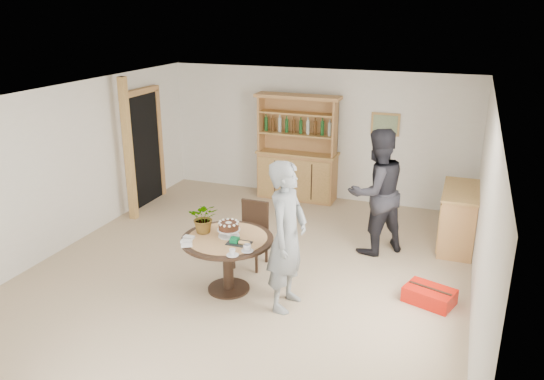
{
  "coord_description": "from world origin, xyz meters",
  "views": [
    {
      "loc": [
        2.7,
        -6.18,
        3.58
      ],
      "look_at": [
        0.14,
        0.66,
        1.05
      ],
      "focal_mm": 35.0,
      "sensor_mm": 36.0,
      "label": 1
    }
  ],
  "objects_px": {
    "red_suitcase": "(429,295)",
    "dining_chair": "(252,230)",
    "dining_table": "(228,248)",
    "sideboard": "(458,218)",
    "adult_person": "(376,192)",
    "hutch": "(297,164)",
    "teen_boy": "(287,236)"
  },
  "relations": [
    {
      "from": "red_suitcase",
      "to": "sideboard",
      "type": "bearing_deg",
      "value": 101.38
    },
    {
      "from": "dining_table",
      "to": "teen_boy",
      "type": "bearing_deg",
      "value": -6.71
    },
    {
      "from": "sideboard",
      "to": "adult_person",
      "type": "xyz_separation_m",
      "value": [
        -1.2,
        -0.64,
        0.49
      ]
    },
    {
      "from": "adult_person",
      "to": "dining_chair",
      "type": "bearing_deg",
      "value": -10.98
    },
    {
      "from": "dining_chair",
      "to": "teen_boy",
      "type": "relative_size",
      "value": 0.5
    },
    {
      "from": "dining_table",
      "to": "dining_chair",
      "type": "distance_m",
      "value": 0.83
    },
    {
      "from": "teen_boy",
      "to": "sideboard",
      "type": "bearing_deg",
      "value": -32.06
    },
    {
      "from": "hutch",
      "to": "teen_boy",
      "type": "height_order",
      "value": "hutch"
    },
    {
      "from": "hutch",
      "to": "red_suitcase",
      "type": "relative_size",
      "value": 2.93
    },
    {
      "from": "hutch",
      "to": "dining_chair",
      "type": "distance_m",
      "value": 2.94
    },
    {
      "from": "sideboard",
      "to": "adult_person",
      "type": "relative_size",
      "value": 0.65
    },
    {
      "from": "dining_chair",
      "to": "adult_person",
      "type": "distance_m",
      "value": 1.94
    },
    {
      "from": "dining_chair",
      "to": "teen_boy",
      "type": "height_order",
      "value": "teen_boy"
    },
    {
      "from": "red_suitcase",
      "to": "dining_chair",
      "type": "bearing_deg",
      "value": -166.81
    },
    {
      "from": "hutch",
      "to": "dining_chair",
      "type": "bearing_deg",
      "value": -84.89
    },
    {
      "from": "dining_chair",
      "to": "dining_table",
      "type": "bearing_deg",
      "value": -88.46
    },
    {
      "from": "dining_chair",
      "to": "red_suitcase",
      "type": "bearing_deg",
      "value": -3.62
    },
    {
      "from": "hutch",
      "to": "red_suitcase",
      "type": "xyz_separation_m",
      "value": [
        2.8,
        -3.16,
        -0.59
      ]
    },
    {
      "from": "hutch",
      "to": "dining_table",
      "type": "relative_size",
      "value": 1.7
    },
    {
      "from": "sideboard",
      "to": "teen_boy",
      "type": "bearing_deg",
      "value": -126.45
    },
    {
      "from": "sideboard",
      "to": "dining_chair",
      "type": "relative_size",
      "value": 1.33
    },
    {
      "from": "adult_person",
      "to": "red_suitcase",
      "type": "height_order",
      "value": "adult_person"
    },
    {
      "from": "sideboard",
      "to": "teen_boy",
      "type": "height_order",
      "value": "teen_boy"
    },
    {
      "from": "hutch",
      "to": "red_suitcase",
      "type": "height_order",
      "value": "hutch"
    },
    {
      "from": "hutch",
      "to": "dining_table",
      "type": "height_order",
      "value": "hutch"
    },
    {
      "from": "adult_person",
      "to": "teen_boy",
      "type": "bearing_deg",
      "value": 25.23
    },
    {
      "from": "red_suitcase",
      "to": "adult_person",
      "type": "bearing_deg",
      "value": 145.33
    },
    {
      "from": "dining_chair",
      "to": "teen_boy",
      "type": "bearing_deg",
      "value": -45.93
    },
    {
      "from": "hutch",
      "to": "sideboard",
      "type": "distance_m",
      "value": 3.29
    },
    {
      "from": "hutch",
      "to": "adult_person",
      "type": "bearing_deg",
      "value": -45.63
    },
    {
      "from": "hutch",
      "to": "dining_table",
      "type": "xyz_separation_m",
      "value": [
        0.26,
        -3.76,
        -0.08
      ]
    },
    {
      "from": "dining_table",
      "to": "teen_boy",
      "type": "relative_size",
      "value": 0.63
    }
  ]
}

